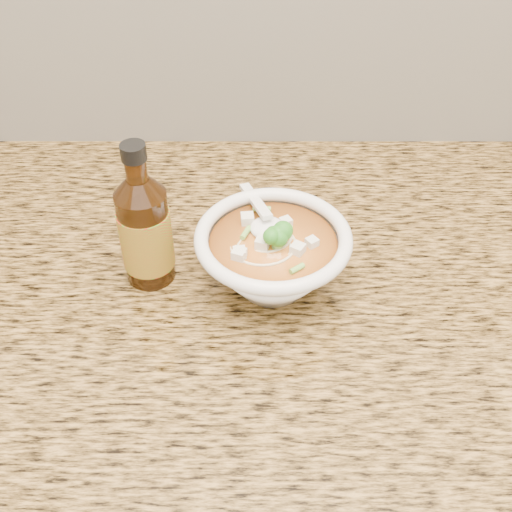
{
  "coord_description": "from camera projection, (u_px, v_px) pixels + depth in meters",
  "views": [
    {
      "loc": [
        -0.11,
        1.09,
        1.46
      ],
      "look_at": [
        -0.11,
        1.65,
        0.95
      ],
      "focal_mm": 45.0,
      "sensor_mm": 36.0,
      "label": 1
    }
  ],
  "objects": [
    {
      "name": "cabinet",
      "position": [
        318.0,
        465.0,
        1.13
      ],
      "size": [
        4.0,
        0.65,
        0.86
      ],
      "primitive_type": "cube",
      "color": "#341D0F",
      "rests_on": "ground"
    },
    {
      "name": "counter_slab",
      "position": [
        341.0,
        282.0,
        0.82
      ],
      "size": [
        4.0,
        0.68,
        0.04
      ],
      "primitive_type": "cube",
      "color": "olive",
      "rests_on": "cabinet"
    },
    {
      "name": "soup_bowl",
      "position": [
        273.0,
        259.0,
        0.76
      ],
      "size": [
        0.18,
        0.21,
        0.1
      ],
      "rotation": [
        0.0,
        0.0,
        -0.02
      ],
      "color": "white",
      "rests_on": "counter_slab"
    },
    {
      "name": "hot_sauce_bottle",
      "position": [
        145.0,
        231.0,
        0.76
      ],
      "size": [
        0.07,
        0.07,
        0.19
      ],
      "rotation": [
        0.0,
        0.0,
        -0.18
      ],
      "color": "#3F2008",
      "rests_on": "counter_slab"
    }
  ]
}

